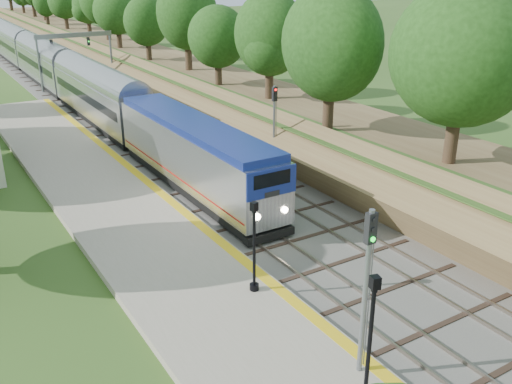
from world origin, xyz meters
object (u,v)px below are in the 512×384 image
signal_gantry (75,46)px  train (14,47)px  signal_farside (274,119)px  lamppost_far (254,252)px  lamppost_mid (369,346)px  signal_platform (367,276)px

signal_gantry → train: size_ratio=0.06×
signal_gantry → signal_farside: bearing=-83.8°
signal_gantry → train: (-2.47, 23.47, -2.63)m
lamppost_far → lamppost_mid: bearing=-92.8°
signal_gantry → signal_farside: (3.73, -34.38, -1.15)m
signal_gantry → signal_platform: (-5.37, -53.54, -0.75)m
signal_platform → signal_farside: 21.22m
lamppost_far → signal_farside: 16.05m
lamppost_far → signal_platform: (0.37, -6.28, 1.88)m
train → lamppost_mid: lamppost_mid is taller
train → lamppost_far: (-3.27, -70.73, 0.00)m
signal_gantry → lamppost_far: bearing=-96.9°
signal_platform → train: bearing=87.8°
signal_gantry → lamppost_mid: signal_gantry is taller
signal_gantry → lamppost_far: (-5.74, -47.26, -2.63)m
signal_gantry → signal_platform: bearing=-95.7°
signal_gantry → lamppost_far: size_ratio=2.07×
lamppost_far → signal_platform: size_ratio=0.68×
signal_platform → lamppost_far: bearing=93.4°
lamppost_mid → train: bearing=87.3°
train → lamppost_mid: bearing=-92.7°
lamppost_mid → lamppost_far: (0.36, 7.40, -0.18)m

